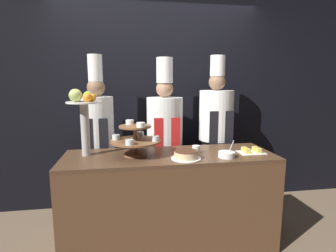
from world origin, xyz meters
name	(u,v)px	position (x,y,z in m)	size (l,w,h in m)	color
wall_back	(157,95)	(0.00, 1.29, 1.40)	(10.00, 0.06, 2.80)	black
buffet_counter	(170,200)	(0.00, 0.32, 0.45)	(1.94, 0.64, 0.90)	brown
tiered_stand	(135,138)	(-0.31, 0.33, 1.06)	(0.46, 0.46, 0.32)	brown
fruit_pedestal	(83,109)	(-0.76, 0.41, 1.32)	(0.30, 0.30, 0.60)	#B2ADA8
cake_round	(186,155)	(0.12, 0.16, 0.93)	(0.26, 0.26, 0.07)	white
cup_white	(196,149)	(0.25, 0.32, 0.93)	(0.07, 0.07, 0.07)	white
cake_square_tray	(251,151)	(0.77, 0.25, 0.91)	(0.24, 0.17, 0.05)	white
serving_bowl_near	(227,154)	(0.48, 0.15, 0.92)	(0.15, 0.15, 0.15)	white
chef_left	(98,135)	(-0.70, 0.90, 0.98)	(0.35, 0.35, 1.84)	#38332D
chef_center_left	(165,134)	(0.04, 0.90, 0.97)	(0.40, 0.40, 1.82)	#28282D
chef_center_right	(216,130)	(0.64, 0.90, 1.00)	(0.39, 0.39, 1.85)	#28282D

